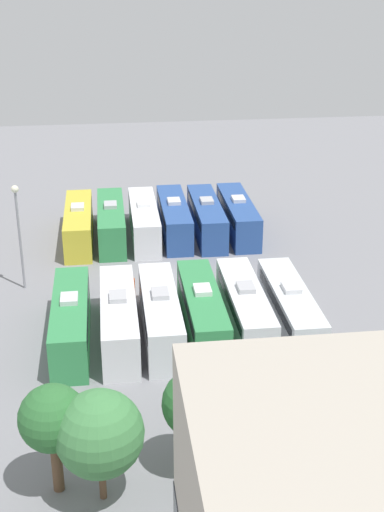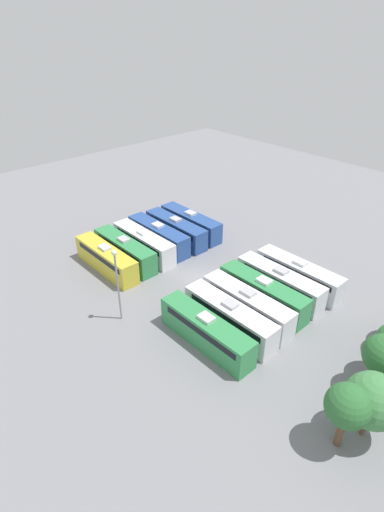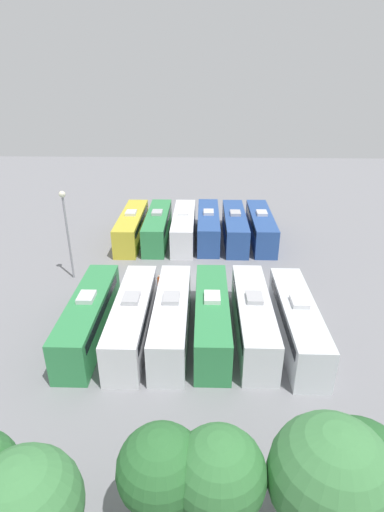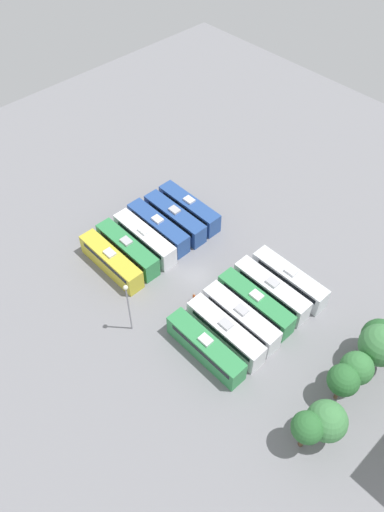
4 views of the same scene
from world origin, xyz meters
The scene contains 18 objects.
ground_plane centered at (0.00, 0.00, 0.00)m, with size 117.12×117.12×0.00m, color gray.
bus_0 centered at (-7.69, -9.82, 1.79)m, with size 2.52×11.48×3.61m.
bus_1 centered at (-4.57, -9.70, 1.79)m, with size 2.52×11.48×3.61m.
bus_2 centered at (-1.41, -9.93, 1.79)m, with size 2.52×11.48×3.61m.
bus_3 centered at (1.53, -9.54, 1.79)m, with size 2.52×11.48×3.61m.
bus_4 centered at (4.68, -9.62, 1.79)m, with size 2.52×11.48×3.61m.
bus_5 centered at (7.75, -9.42, 1.79)m, with size 2.52×11.48×3.61m.
bus_6 centered at (-7.90, 9.90, 1.79)m, with size 2.52×11.48×3.61m.
bus_7 centered at (-4.66, 9.43, 1.79)m, with size 2.52×11.48×3.61m.
bus_8 centered at (-1.52, 9.43, 1.79)m, with size 2.52×11.48×3.61m.
bus_9 centered at (1.54, 9.65, 1.79)m, with size 2.52×11.48×3.61m.
bus_10 centered at (4.52, 9.77, 1.79)m, with size 2.52×11.48×3.61m.
bus_11 centered at (7.90, 9.68, 1.79)m, with size 2.52×11.48×3.61m.
worker_person centered at (3.23, 2.72, 0.77)m, with size 0.36×0.36×1.67m.
light_pole centered at (12.05, 0.34, 5.91)m, with size 0.60×0.60×8.87m.
tree_3 centered at (0.82, 24.19, 4.25)m, with size 3.68×3.68×6.12m.
tree_4 centered at (5.84, 25.69, 3.98)m, with size 4.47×4.47×6.22m.
tree_5 centered at (8.12, 24.81, 4.41)m, with size 3.47×3.47×6.22m.
Camera 2 is at (29.81, 31.52, 28.98)m, focal length 28.00 mm.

